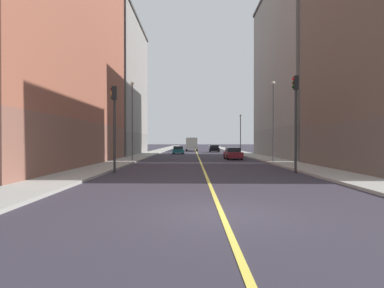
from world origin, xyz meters
TOP-DOWN VIEW (x-y plane):
  - ground_plane at (0.00, 0.00)m, footprint 400.00×400.00m
  - sidewalk_left at (7.88, 49.00)m, footprint 2.90×168.00m
  - sidewalk_right at (-7.88, 49.00)m, footprint 2.90×168.00m
  - lane_center_stripe at (0.00, 49.00)m, footprint 0.16×154.00m
  - building_left_mid at (14.56, 32.17)m, footprint 10.76×21.32m
  - building_right_corner at (-14.56, 17.31)m, footprint 10.76×25.41m
  - building_right_midblock at (-14.56, 40.78)m, footprint 10.76×19.50m
  - traffic_light_left_near at (6.02, 11.70)m, footprint 0.40×0.32m
  - traffic_light_right_near at (-6.05, 11.70)m, footprint 0.40×0.32m
  - street_lamp_left_near at (7.03, 21.31)m, footprint 0.36×0.36m
  - street_lamp_right_near at (-7.03, 23.18)m, footprint 0.36×0.36m
  - street_lamp_left_far at (7.03, 41.94)m, footprint 0.36×0.36m
  - car_maroon at (3.92, 27.46)m, footprint 1.90×4.00m
  - car_black at (3.46, 51.77)m, footprint 2.06×4.41m
  - car_teal at (-3.15, 43.23)m, footprint 1.85×3.98m
  - box_truck at (-0.94, 58.23)m, footprint 2.44×7.07m

SIDE VIEW (x-z plane):
  - ground_plane at x=0.00m, z-range 0.00..0.00m
  - lane_center_stripe at x=0.00m, z-range 0.00..0.01m
  - sidewalk_left at x=7.88m, z-range 0.00..0.15m
  - sidewalk_right at x=-7.88m, z-range 0.00..0.15m
  - car_teal at x=-3.15m, z-range -0.03..1.26m
  - car_black at x=3.46m, z-range -0.02..1.34m
  - car_maroon at x=3.92m, z-range -0.02..1.36m
  - box_truck at x=-0.94m, z-range 0.14..3.00m
  - traffic_light_right_near at x=-6.05m, z-range 0.87..6.64m
  - street_lamp_left_far at x=7.03m, z-range 0.88..7.24m
  - traffic_light_left_near at x=6.02m, z-range 0.92..7.38m
  - street_lamp_left_near at x=7.03m, z-range 0.92..8.71m
  - street_lamp_right_near at x=-7.03m, z-range 0.93..9.05m
  - building_right_midblock at x=-14.56m, z-range 0.01..21.30m
  - building_right_corner at x=-14.56m, z-range 0.01..22.17m
  - building_left_mid at x=14.56m, z-range 0.01..22.93m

